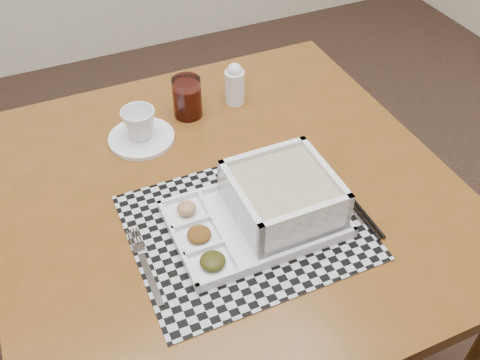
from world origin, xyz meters
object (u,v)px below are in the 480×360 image
(dining_table, at_px, (226,211))
(serving_tray, at_px, (274,203))
(cup, at_px, (139,124))
(juice_glass, at_px, (187,99))
(creamer_bottle, at_px, (235,84))

(dining_table, xyz_separation_m, serving_tray, (0.05, -0.12, 0.11))
(dining_table, bearing_deg, cup, 117.40)
(dining_table, height_order, juice_glass, juice_glass)
(dining_table, distance_m, serving_tray, 0.17)
(serving_tray, height_order, juice_glass, same)
(serving_tray, height_order, cup, serving_tray)
(serving_tray, relative_size, juice_glass, 3.26)
(serving_tray, xyz_separation_m, creamer_bottle, (0.09, 0.39, 0.01))
(serving_tray, xyz_separation_m, cup, (-0.17, 0.34, 0.01))
(dining_table, relative_size, juice_glass, 9.43)
(juice_glass, height_order, creamer_bottle, creamer_bottle)
(creamer_bottle, bearing_deg, cup, -168.52)
(cup, bearing_deg, creamer_bottle, 26.67)
(serving_tray, height_order, creamer_bottle, creamer_bottle)
(creamer_bottle, bearing_deg, serving_tray, -102.59)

